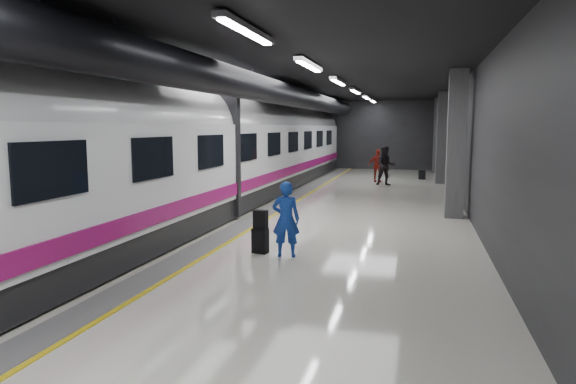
% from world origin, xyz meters
% --- Properties ---
extents(ground, '(40.00, 40.00, 0.00)m').
position_xyz_m(ground, '(0.00, 0.00, 0.00)').
color(ground, silver).
rests_on(ground, ground).
extents(platform_hall, '(10.02, 40.02, 4.51)m').
position_xyz_m(platform_hall, '(-0.29, 0.96, 3.54)').
color(platform_hall, black).
rests_on(platform_hall, ground).
extents(train, '(3.05, 38.00, 4.05)m').
position_xyz_m(train, '(-3.25, -0.00, 2.07)').
color(train, black).
rests_on(train, ground).
extents(traveler_main, '(0.64, 0.47, 1.63)m').
position_xyz_m(traveler_main, '(0.74, -3.98, 0.82)').
color(traveler_main, '#1853B4').
rests_on(traveler_main, ground).
extents(suitcase_main, '(0.37, 0.28, 0.55)m').
position_xyz_m(suitcase_main, '(0.11, -3.82, 0.28)').
color(suitcase_main, black).
rests_on(suitcase_main, ground).
extents(shoulder_bag, '(0.33, 0.21, 0.41)m').
position_xyz_m(shoulder_bag, '(0.12, -3.81, 0.76)').
color(shoulder_bag, black).
rests_on(shoulder_bag, suitcase_main).
extents(traveler_far_a, '(1.05, 0.89, 1.90)m').
position_xyz_m(traveler_far_a, '(1.93, 10.39, 0.95)').
color(traveler_far_a, black).
rests_on(traveler_far_a, ground).
extents(traveler_far_b, '(1.04, 0.62, 1.67)m').
position_xyz_m(traveler_far_b, '(1.43, 11.84, 0.83)').
color(traveler_far_b, maroon).
rests_on(traveler_far_b, ground).
extents(suitcase_far, '(0.37, 0.28, 0.49)m').
position_xyz_m(suitcase_far, '(3.65, 13.71, 0.25)').
color(suitcase_far, black).
rests_on(suitcase_far, ground).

